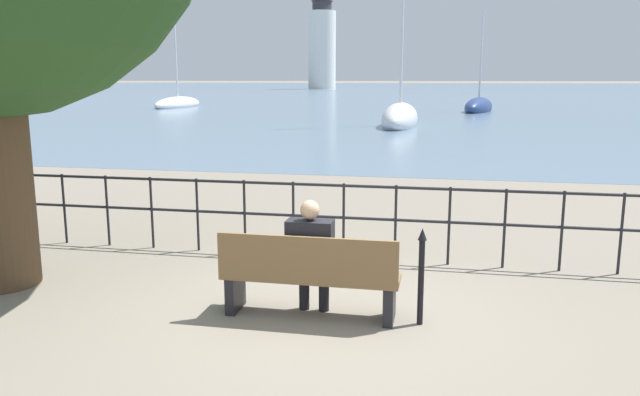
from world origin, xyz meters
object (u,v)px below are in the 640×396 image
(seated_person_left, at_px, (311,252))
(sailboat_0, at_px, (479,107))
(sailboat_2, at_px, (178,104))
(park_bench, at_px, (309,277))
(closed_umbrella, at_px, (421,271))
(harbor_lighthouse, at_px, (322,45))
(sailboat_3, at_px, (400,118))

(seated_person_left, height_order, sailboat_0, sailboat_0)
(sailboat_2, bearing_deg, sailboat_0, -1.83)
(park_bench, xyz_separation_m, seated_person_left, (0.00, 0.08, 0.24))
(closed_umbrella, bearing_deg, sailboat_0, 86.57)
(sailboat_0, distance_m, harbor_lighthouse, 96.03)
(sailboat_0, relative_size, sailboat_2, 0.94)
(sailboat_2, bearing_deg, harbor_lighthouse, 96.29)
(park_bench, xyz_separation_m, sailboat_0, (3.64, 41.87, -0.11))
(closed_umbrella, distance_m, sailboat_2, 49.18)
(park_bench, distance_m, sailboat_2, 48.72)
(park_bench, bearing_deg, harbor_lighthouse, 101.17)
(seated_person_left, distance_m, sailboat_0, 41.95)
(sailboat_3, bearing_deg, sailboat_0, 74.15)
(closed_umbrella, relative_size, sailboat_3, 0.08)
(sailboat_2, distance_m, sailboat_3, 26.42)
(seated_person_left, distance_m, sailboat_2, 48.66)
(closed_umbrella, bearing_deg, sailboat_2, 116.80)
(park_bench, height_order, seated_person_left, seated_person_left)
(seated_person_left, height_order, sailboat_2, sailboat_2)
(seated_person_left, xyz_separation_m, closed_umbrella, (1.13, -0.03, -0.12))
(seated_person_left, height_order, sailboat_3, sailboat_3)
(park_bench, relative_size, sailboat_3, 0.15)
(sailboat_2, bearing_deg, seated_person_left, -61.40)
(seated_person_left, distance_m, harbor_lighthouse, 135.46)
(closed_umbrella, xyz_separation_m, sailboat_3, (-2.16, 26.65, -0.15))
(seated_person_left, height_order, harbor_lighthouse, harbor_lighthouse)
(sailboat_0, height_order, harbor_lighthouse, harbor_lighthouse)
(closed_umbrella, height_order, sailboat_3, sailboat_3)
(seated_person_left, distance_m, sailboat_3, 26.64)
(closed_umbrella, height_order, sailboat_2, sailboat_2)
(park_bench, height_order, sailboat_2, sailboat_2)
(harbor_lighthouse, bearing_deg, sailboat_2, -86.68)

